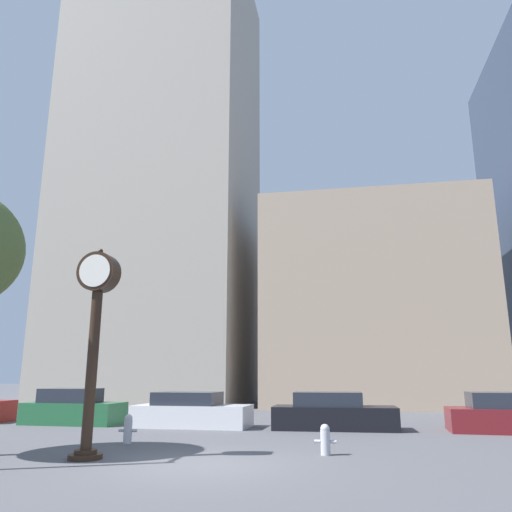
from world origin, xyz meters
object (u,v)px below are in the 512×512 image
street_clock (95,322)px  car_maroon (511,415)px  car_green (73,409)px  fire_hydrant_far (128,429)px  car_black (333,413)px  fire_hydrant_near (325,439)px  car_white (192,412)px

street_clock → car_maroon: street_clock is taller
car_maroon → street_clock: bearing=-143.2°
car_green → fire_hydrant_far: (4.71, -5.13, -0.18)m
street_clock → car_green: size_ratio=1.29×
car_green → car_maroon: (16.63, -0.11, -0.02)m
car_green → street_clock: bearing=-56.4°
street_clock → car_black: (5.58, 7.75, -2.67)m
car_maroon → fire_hydrant_near: (-6.15, -6.18, -0.19)m
car_maroon → car_black: bearing=-176.4°
street_clock → fire_hydrant_far: bearing=94.2°
street_clock → car_black: 9.92m
car_white → car_maroon: bearing=2.1°
car_green → car_white: (5.08, -0.18, -0.04)m
street_clock → fire_hydrant_far: 3.97m
car_maroon → fire_hydrant_near: bearing=-131.8°
fire_hydrant_far → car_green: bearing=132.5°
car_black → car_maroon: bearing=-1.1°
car_maroon → fire_hydrant_far: car_maroon is taller
street_clock → car_black: size_ratio=1.13×
street_clock → fire_hydrant_far: size_ratio=6.29×
fire_hydrant_far → fire_hydrant_near: bearing=-11.4°
street_clock → car_black: bearing=54.2°
car_black → car_green: bearing=177.5°
car_black → fire_hydrant_near: bearing=-91.8°
car_maroon → fire_hydrant_far: 12.93m
car_white → car_maroon: 11.54m
car_white → fire_hydrant_near: 8.15m
car_white → fire_hydrant_far: 4.96m
car_maroon → fire_hydrant_near: size_ratio=5.93×
car_black → car_white: bearing=178.6°
street_clock → car_maroon: size_ratio=1.17×
car_white → fire_hydrant_far: car_white is taller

